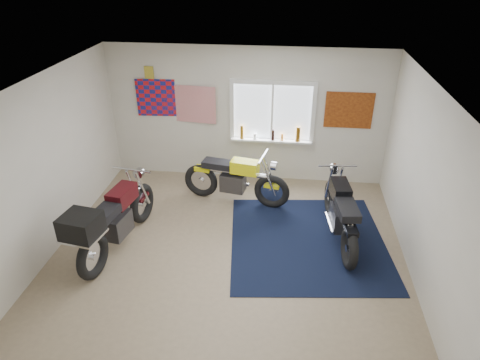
# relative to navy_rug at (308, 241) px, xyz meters

# --- Properties ---
(ground) EXTENTS (5.50, 5.50, 0.00)m
(ground) POSITION_rel_navy_rug_xyz_m (-1.25, -0.34, -0.01)
(ground) COLOR #9E896B
(ground) RESTS_ON ground
(room_shell) EXTENTS (5.50, 5.50, 5.50)m
(room_shell) POSITION_rel_navy_rug_xyz_m (-1.25, -0.34, 1.63)
(room_shell) COLOR white
(room_shell) RESTS_ON ground
(navy_rug) EXTENTS (2.78, 2.87, 0.01)m
(navy_rug) POSITION_rel_navy_rug_xyz_m (0.00, 0.00, 0.00)
(navy_rug) COLOR black
(navy_rug) RESTS_ON ground
(window_assembly) EXTENTS (1.66, 0.17, 1.26)m
(window_assembly) POSITION_rel_navy_rug_xyz_m (-0.75, 2.12, 1.36)
(window_assembly) COLOR white
(window_assembly) RESTS_ON room_shell
(oil_bottles) EXTENTS (1.19, 0.09, 0.30)m
(oil_bottles) POSITION_rel_navy_rug_xyz_m (-0.67, 2.06, 1.02)
(oil_bottles) COLOR #8B5914
(oil_bottles) RESTS_ON window_assembly
(flag_display) EXTENTS (1.60, 0.10, 1.17)m
(flag_display) POSITION_rel_navy_rug_xyz_m (-3.15, 2.14, 2.14)
(flag_display) COLOR red
(flag_display) RESTS_ON room_shell
(triumph_poster) EXTENTS (0.90, 0.03, 0.70)m
(triumph_poster) POSITION_rel_navy_rug_xyz_m (0.70, 2.14, 1.54)
(triumph_poster) COLOR #A54C14
(triumph_poster) RESTS_ON room_shell
(yellow_triumph) EXTENTS (2.05, 0.65, 1.04)m
(yellow_triumph) POSITION_rel_navy_rug_xyz_m (-1.35, 1.13, 0.45)
(yellow_triumph) COLOR black
(yellow_triumph) RESTS_ON ground
(black_chrome_bike) EXTENTS (0.65, 2.12, 1.09)m
(black_chrome_bike) POSITION_rel_navy_rug_xyz_m (0.50, 0.17, 0.47)
(black_chrome_bike) COLOR black
(black_chrome_bike) RESTS_ON navy_rug
(maroon_tourer) EXTENTS (0.84, 2.22, 1.13)m
(maroon_tourer) POSITION_rel_navy_rug_xyz_m (-3.03, -0.64, 0.58)
(maroon_tourer) COLOR black
(maroon_tourer) RESTS_ON ground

